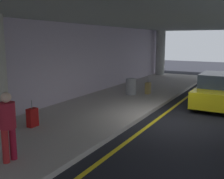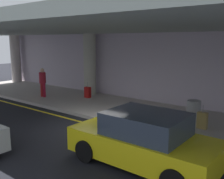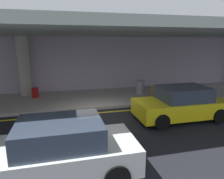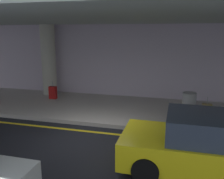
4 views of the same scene
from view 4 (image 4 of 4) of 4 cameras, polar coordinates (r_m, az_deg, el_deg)
ground_plane at (r=8.35m, az=-4.67°, el=-11.09°), size 60.00×60.00×0.00m
sidewalk at (r=11.11m, az=0.68°, el=-4.45°), size 26.00×4.20×0.15m
lane_stripe_yellow at (r=8.80m, az=-3.53°, el=-9.76°), size 26.00×0.14×0.01m
support_column_left_mid at (r=13.60m, az=-14.31°, el=6.56°), size 0.75×0.75×3.65m
ceiling_overhang at (r=10.13m, az=0.01°, el=16.09°), size 28.00×13.20×0.30m
terminal_back_wall at (r=12.88m, az=3.18°, el=6.26°), size 26.00×0.30×3.80m
car_yellow_taxi at (r=6.60m, az=20.95°, el=-11.95°), size 4.10×1.92×1.50m
suitcase_upright_primary at (r=12.77m, az=-13.38°, el=-0.69°), size 0.36×0.22×0.90m
suitcase_upright_secondary at (r=10.10m, az=20.84°, el=-4.82°), size 0.36×0.22×0.90m
trash_bin_steel at (r=10.70m, az=17.24°, el=-2.93°), size 0.56×0.56×0.85m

